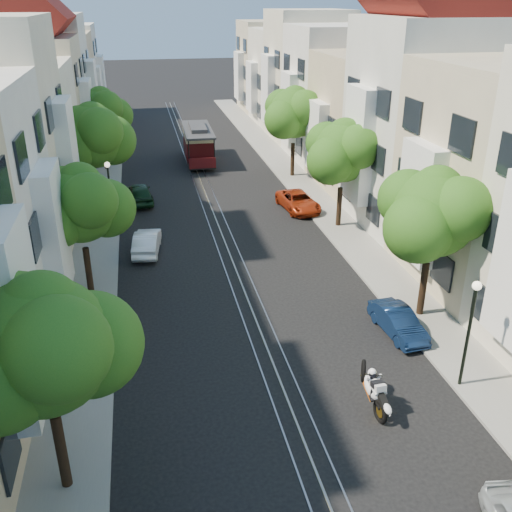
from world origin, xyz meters
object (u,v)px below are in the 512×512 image
lamp_east (471,319)px  parked_car_e_mid (398,322)px  tree_e_d (295,114)px  parked_car_w_mid (147,242)px  tree_w_b (81,207)px  lamp_west (110,186)px  tree_e_b (434,216)px  parked_car_w_far (139,193)px  cable_car (198,142)px  tree_w_d (101,113)px  parked_car_e_far (298,201)px  tree_w_a (45,349)px  tree_e_c (344,153)px  tree_w_c (93,138)px  sportbike_rider (374,388)px

lamp_east → parked_car_e_mid: size_ratio=1.23×
tree_e_d → parked_car_w_mid: (-11.68, -12.53, -4.26)m
lamp_east → tree_e_d: bearing=88.0°
tree_w_b → lamp_west: bearing=84.0°
tree_e_b → parked_car_w_mid: size_ratio=1.80×
tree_e_d → tree_w_b: size_ratio=1.09×
tree_e_d → parked_car_w_far: size_ratio=1.70×
tree_w_b → cable_car: tree_w_b is taller
tree_e_d → cable_car: tree_e_d is taller
tree_w_d → cable_car: tree_w_d is taller
lamp_west → parked_car_e_far: size_ratio=0.98×
cable_car → tree_w_a: bearing=-100.8°
lamp_west → tree_w_b: bearing=-96.0°
tree_w_d → parked_car_w_far: bearing=-74.7°
cable_car → parked_car_e_mid: (5.10, -29.22, -1.14)m
tree_e_b → tree_e_c: 11.00m
tree_w_a → lamp_west: bearing=87.6°
tree_w_c → tree_w_d: tree_w_c is taller
parked_car_w_mid → parked_car_w_far: 8.60m
tree_w_a → tree_w_c: tree_w_c is taller
tree_e_c → tree_e_d: size_ratio=0.95×
tree_e_b → cable_car: size_ratio=0.89×
tree_w_a → sportbike_rider: size_ratio=3.01×
tree_w_a → tree_w_d: (-0.00, 34.00, -0.13)m
cable_car → parked_car_w_far: 11.31m
lamp_west → parked_car_e_mid: 18.66m
lamp_east → tree_w_c: bearing=122.6°
tree_w_c → sportbike_rider: (9.85, -21.51, -4.21)m
tree_e_c → cable_car: size_ratio=0.87×
tree_w_d → sportbike_rider: size_ratio=2.93×
tree_w_c → parked_car_e_far: 13.59m
tree_w_d → sportbike_rider: 34.18m
tree_e_b → lamp_west: (-13.56, 13.02, -1.89)m
parked_car_w_far → tree_w_d: bearing=-80.7°
parked_car_e_far → lamp_east: bearing=-94.2°
tree_w_d → sportbike_rider: bearing=-73.1°
tree_w_a → parked_car_w_mid: 17.19m
parked_car_e_far → parked_car_w_mid: size_ratio=1.15×
parked_car_e_mid → parked_car_w_mid: 14.61m
cable_car → parked_car_w_mid: cable_car is taller
sportbike_rider → parked_car_w_mid: sportbike_rider is taller
parked_car_e_far → cable_car: bearing=104.3°
lamp_east → tree_e_b: bearing=79.1°
tree_e_c → parked_car_e_mid: tree_e_c is taller
tree_w_a → tree_w_c: 23.00m
cable_car → parked_car_e_mid: 29.68m
lamp_west → cable_car: lamp_west is taller
tree_w_b → tree_e_b: bearing=-19.1°
tree_w_b → lamp_west: (0.84, 8.02, -1.55)m
tree_w_c → sportbike_rider: bearing=-65.4°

